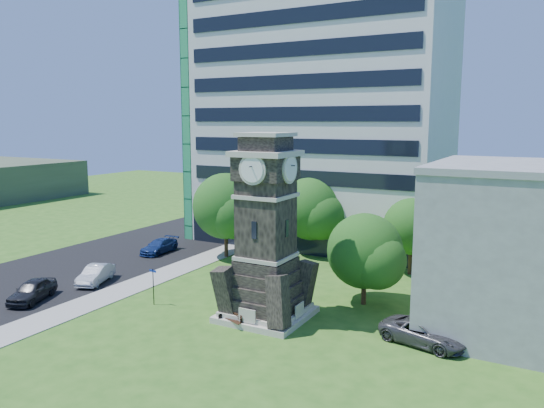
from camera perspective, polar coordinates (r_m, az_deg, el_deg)
The scene contains 15 objects.
ground at distance 36.04m, azimuth -6.48°, elevation -12.18°, with size 160.00×160.00×0.00m, color #2C5B1A.
sidewalk at distance 45.36m, azimuth -12.76°, elevation -7.85°, with size 3.00×70.00×0.06m, color gray.
street at distance 51.22m, azimuth -19.97°, elevation -6.27°, with size 14.00×80.00×0.02m, color black.
clock_tower at distance 34.58m, azimuth -0.64°, elevation -3.88°, with size 5.40×5.40×12.22m.
office_tall at distance 57.92m, azimuth 5.62°, elevation 10.13°, with size 26.20×15.11×28.60m.
car_street_south at distance 42.72m, azimuth -24.38°, elevation -8.46°, with size 1.82×4.52×1.54m, color black.
car_street_mid at distance 45.40m, azimuth -18.43°, elevation -7.18°, with size 1.51×4.33×1.43m, color #AEB1B6.
car_street_north at distance 53.83m, azimuth -12.04°, elevation -4.47°, with size 1.89×4.64×1.35m, color navy.
car_east_lot at distance 33.04m, azimuth 16.03°, elevation -13.16°, with size 2.36×5.11×1.42m, color #444448.
park_bench at distance 34.61m, azimuth -4.25°, elevation -12.21°, with size 1.75×0.47×0.90m.
street_sign at distance 38.83m, azimuth -12.66°, elevation -8.22°, with size 0.63×0.06×2.63m.
tree_nw at distance 50.45m, azimuth -4.92°, elevation -0.45°, with size 6.91×6.28×8.11m.
tree_nc at distance 51.63m, azimuth 4.41°, elevation -0.67°, with size 6.86×6.24×7.68m.
tree_ne at distance 46.22m, azimuth 14.87°, elevation -2.56°, with size 5.28×4.80×6.56m.
tree_east at distance 37.97m, azimuth 10.05°, elevation -5.23°, with size 5.86×5.33×6.57m.
Camera 1 is at (19.48, -27.43, 12.91)m, focal length 35.00 mm.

